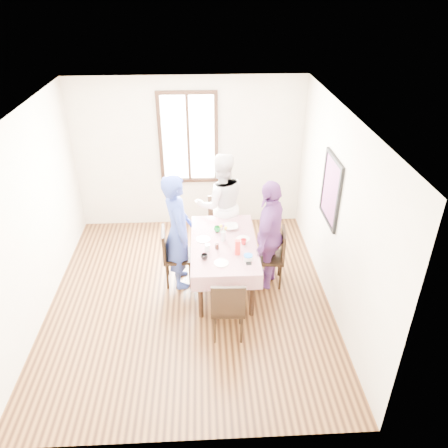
{
  "coord_description": "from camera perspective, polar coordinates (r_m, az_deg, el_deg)",
  "views": [
    {
      "loc": [
        0.24,
        -4.98,
        4.14
      ],
      "look_at": [
        0.51,
        0.22,
        1.1
      ],
      "focal_mm": 34.93,
      "sensor_mm": 36.0,
      "label": 1
    }
  ],
  "objects": [
    {
      "name": "flower_bunch",
      "position": [
        6.2,
        -0.09,
        -0.61
      ],
      "size": [
        0.09,
        0.09,
        0.1
      ],
      "primitive_type": null,
      "color": "yellow",
      "rests_on": "flower_vase"
    },
    {
      "name": "back_wall",
      "position": [
        7.76,
        -4.6,
        9.06
      ],
      "size": [
        4.0,
        0.0,
        4.0
      ],
      "primitive_type": "plane",
      "rotation": [
        1.57,
        0.0,
        0.0
      ],
      "color": "beige",
      "rests_on": "ground"
    },
    {
      "name": "butter_tub",
      "position": [
        5.89,
        3.17,
        -4.43
      ],
      "size": [
        0.12,
        0.12,
        0.06
      ],
      "primitive_type": "cylinder",
      "color": "white",
      "rests_on": "tablecloth"
    },
    {
      "name": "tablecloth",
      "position": [
        6.26,
        -0.02,
        -2.49
      ],
      "size": [
        0.94,
        1.6,
        0.01
      ],
      "primitive_type": "cube",
      "color": "#600013",
      "rests_on": "dining_table"
    },
    {
      "name": "plate_right",
      "position": [
        6.33,
        2.53,
        -1.97
      ],
      "size": [
        0.2,
        0.2,
        0.01
      ],
      "primitive_type": "cylinder",
      "color": "white",
      "rests_on": "tablecloth"
    },
    {
      "name": "chair_near",
      "position": [
        5.62,
        0.53,
        -10.7
      ],
      "size": [
        0.44,
        0.44,
        0.91
      ],
      "primitive_type": "cube",
      "rotation": [
        0.0,
        0.0,
        -0.05
      ],
      "color": "black",
      "rests_on": "ground"
    },
    {
      "name": "mug_green",
      "position": [
        6.49,
        -0.89,
        -0.69
      ],
      "size": [
        0.11,
        0.11,
        0.08
      ],
      "primitive_type": "imported",
      "rotation": [
        0.0,
        0.0,
        0.06
      ],
      "color": "#0C7226",
      "rests_on": "tablecloth"
    },
    {
      "name": "mug_flag",
      "position": [
        6.2,
        2.57,
        -2.35
      ],
      "size": [
        0.11,
        0.11,
        0.08
      ],
      "primitive_type": "imported",
      "rotation": [
        0.0,
        0.0,
        0.31
      ],
      "color": "red",
      "rests_on": "tablecloth"
    },
    {
      "name": "drinking_glass",
      "position": [
        6.05,
        -2.2,
        -3.12
      ],
      "size": [
        0.07,
        0.07,
        0.1
      ],
      "primitive_type": "cylinder",
      "color": "silver",
      "rests_on": "tablecloth"
    },
    {
      "name": "person_far",
      "position": [
        7.07,
        -0.45,
        2.65
      ],
      "size": [
        0.95,
        0.79,
        1.74
      ],
      "primitive_type": "imported",
      "rotation": [
        0.0,
        0.0,
        3.32
      ],
      "color": "white",
      "rests_on": "ground"
    },
    {
      "name": "window_frame",
      "position": [
        7.64,
        -4.69,
        11.11
      ],
      "size": [
        1.02,
        0.06,
        1.62
      ],
      "primitive_type": "cube",
      "color": "black",
      "rests_on": "back_wall"
    },
    {
      "name": "person_right",
      "position": [
        6.31,
        5.97,
        -1.38
      ],
      "size": [
        0.79,
        1.08,
        1.7
      ],
      "primitive_type": "imported",
      "rotation": [
        0.0,
        0.0,
        -2.0
      ],
      "color": "#6A357D",
      "rests_on": "ground"
    },
    {
      "name": "butter_lid",
      "position": [
        5.87,
        3.18,
        -4.13
      ],
      "size": [
        0.12,
        0.12,
        0.01
      ],
      "primitive_type": "cylinder",
      "color": "blue",
      "rests_on": "butter_tub"
    },
    {
      "name": "art_poster",
      "position": [
        6.14,
        13.86,
        4.36
      ],
      "size": [
        0.04,
        0.76,
        0.96
      ],
      "primitive_type": "cube",
      "color": "red",
      "rests_on": "right_wall"
    },
    {
      "name": "plate_near",
      "position": [
        5.83,
        -0.36,
        -5.12
      ],
      "size": [
        0.2,
        0.2,
        0.01
      ],
      "primitive_type": "cylinder",
      "color": "white",
      "rests_on": "tablecloth"
    },
    {
      "name": "window_pane",
      "position": [
        7.64,
        -4.69,
        11.13
      ],
      "size": [
        0.9,
        0.02,
        1.5
      ],
      "primitive_type": "cube",
      "color": "white",
      "rests_on": "back_wall"
    },
    {
      "name": "person_left",
      "position": [
        6.31,
        -6.1,
        -0.98
      ],
      "size": [
        0.53,
        0.71,
        1.77
      ],
      "primitive_type": "imported",
      "rotation": [
        0.0,
        0.0,
        1.75
      ],
      "color": "#2B3D98",
      "rests_on": "ground"
    },
    {
      "name": "smartphone",
      "position": [
        5.86,
        3.22,
        -4.95
      ],
      "size": [
        0.07,
        0.15,
        0.01
      ],
      "primitive_type": "cube",
      "color": "black",
      "rests_on": "tablecloth"
    },
    {
      "name": "chair_left",
      "position": [
        6.55,
        -6.06,
        -4.21
      ],
      "size": [
        0.44,
        0.44,
        0.91
      ],
      "primitive_type": "cube",
      "rotation": [
        0.0,
        0.0,
        -1.52
      ],
      "color": "black",
      "rests_on": "ground"
    },
    {
      "name": "right_wall",
      "position": [
        5.98,
        14.55,
        1.37
      ],
      "size": [
        0.0,
        4.5,
        4.5
      ],
      "primitive_type": "plane",
      "rotation": [
        1.57,
        0.0,
        -1.57
      ],
      "color": "beige",
      "rests_on": "ground"
    },
    {
      "name": "chair_right",
      "position": [
        6.53,
        5.95,
        -4.31
      ],
      "size": [
        0.47,
        0.47,
        0.91
      ],
      "primitive_type": "cube",
      "rotation": [
        0.0,
        0.0,
        1.45
      ],
      "color": "black",
      "rests_on": "ground"
    },
    {
      "name": "juice_carton",
      "position": [
        5.95,
        1.79,
        -3.08
      ],
      "size": [
        0.07,
        0.07,
        0.22
      ],
      "primitive_type": "cube",
      "color": "red",
      "rests_on": "tablecloth"
    },
    {
      "name": "ground",
      "position": [
        6.48,
        -4.45,
        -9.55
      ],
      "size": [
        4.5,
        4.5,
        0.0
      ],
      "primitive_type": "plane",
      "color": "black",
      "rests_on": "ground"
    },
    {
      "name": "flower_vase",
      "position": [
        6.27,
        -0.09,
        -1.58
      ],
      "size": [
        0.07,
        0.07,
        0.15
      ],
      "primitive_type": "cylinder",
      "color": "silver",
      "rests_on": "tablecloth"
    },
    {
      "name": "dining_table",
      "position": [
        6.47,
        -0.02,
        -5.33
      ],
      "size": [
        0.82,
        1.48,
        0.75
      ],
      "primitive_type": "cube",
      "color": "black",
      "rests_on": "ground"
    },
    {
      "name": "serving_bowl",
      "position": [
        6.57,
        0.87,
        -0.4
      ],
      "size": [
        0.25,
        0.25,
        0.05
      ],
      "primitive_type": "imported",
      "rotation": [
        0.0,
        0.0,
        0.12
      ],
      "color": "white",
      "rests_on": "tablecloth"
    },
    {
      "name": "mug_black",
      "position": [
        5.89,
        -2.6,
        -4.31
      ],
      "size": [
        0.11,
        0.11,
        0.08
      ],
      "primitive_type": "imported",
      "rotation": [
        0.0,
        0.0,
        0.12
      ],
      "color": "black",
      "rests_on": "tablecloth"
    },
    {
      "name": "plate_left",
      "position": [
        6.32,
        -2.74,
        -2.02
      ],
      "size": [
        0.2,
        0.2,
        0.01
      ],
      "primitive_type": "cylinder",
      "color": "white",
      "rests_on": "tablecloth"
    },
    {
      "name": "chair_far",
      "position": [
        7.28,
        -0.44,
        -0.16
      ],
      "size": [
        0.43,
        0.43,
        0.91
      ],
      "primitive_type": "cube",
      "rotation": [
        0.0,
        0.0,
        3.11
      ],
      "color": "black",
      "rests_on": "ground"
    },
    {
      "name": "jam_jar",
      "position": [
        6.1,
        -0.93,
        -2.96
      ],
      "size": [
        0.06,
        0.06,
        0.08
      ],
      "primitive_type": "cylinder",
      "color": "black",
      "rests_on": "tablecloth"
    }
  ]
}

